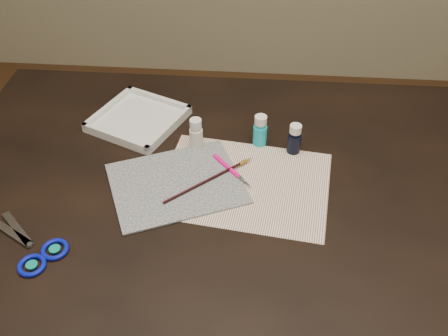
# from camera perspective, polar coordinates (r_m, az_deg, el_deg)

# --- Properties ---
(table) EXTENTS (1.30, 0.90, 0.75)m
(table) POSITION_cam_1_polar(r_m,az_deg,el_deg) (1.39, 0.00, -13.26)
(table) COLOR black
(table) RESTS_ON ground
(paper) EXTENTS (0.40, 0.33, 0.00)m
(paper) POSITION_cam_1_polar(r_m,az_deg,el_deg) (1.11, 2.36, -1.78)
(paper) COLOR white
(paper) RESTS_ON table
(canvas) EXTENTS (0.35, 0.32, 0.00)m
(canvas) POSITION_cam_1_polar(r_m,az_deg,el_deg) (1.11, -5.47, -1.75)
(canvas) COLOR black
(canvas) RESTS_ON paper
(paint_bottle_white) EXTENTS (0.04, 0.04, 0.08)m
(paint_bottle_white) POSITION_cam_1_polar(r_m,az_deg,el_deg) (1.18, -3.21, 3.99)
(paint_bottle_white) COLOR silver
(paint_bottle_white) RESTS_ON table
(paint_bottle_cyan) EXTENTS (0.04, 0.04, 0.08)m
(paint_bottle_cyan) POSITION_cam_1_polar(r_m,az_deg,el_deg) (1.19, 4.15, 4.31)
(paint_bottle_cyan) COLOR #15B3CB
(paint_bottle_cyan) RESTS_ON table
(paint_bottle_navy) EXTENTS (0.04, 0.04, 0.08)m
(paint_bottle_navy) POSITION_cam_1_polar(r_m,az_deg,el_deg) (1.18, 8.06, 3.32)
(paint_bottle_navy) COLOR black
(paint_bottle_navy) RESTS_ON table
(paintbrush) EXTENTS (0.19, 0.17, 0.01)m
(paintbrush) POSITION_cam_1_polar(r_m,az_deg,el_deg) (1.10, -1.54, -1.23)
(paintbrush) COLOR black
(paintbrush) RESTS_ON canvas
(craft_knife) EXTENTS (0.10, 0.11, 0.01)m
(craft_knife) POSITION_cam_1_polar(r_m,az_deg,el_deg) (1.12, 0.99, -0.41)
(craft_knife) COLOR #F60B83
(craft_knife) RESTS_ON paper
(scissors) EXTENTS (0.23, 0.19, 0.01)m
(scissors) POSITION_cam_1_polar(r_m,az_deg,el_deg) (1.06, -22.18, -7.85)
(scissors) COLOR silver
(scissors) RESTS_ON table
(palette_tray) EXTENTS (0.26, 0.26, 0.02)m
(palette_tray) POSITION_cam_1_polar(r_m,az_deg,el_deg) (1.29, -9.77, 5.60)
(palette_tray) COLOR white
(palette_tray) RESTS_ON table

